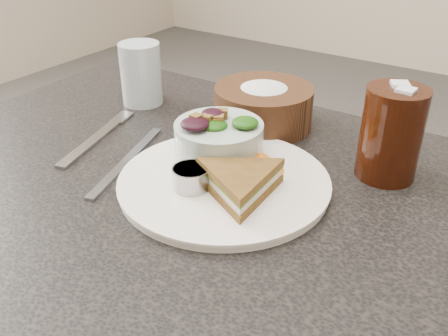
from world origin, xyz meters
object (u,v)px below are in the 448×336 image
at_px(dinner_plate, 224,183).
at_px(dressing_ramekin, 191,178).
at_px(water_glass, 141,74).
at_px(sandwich, 240,183).
at_px(cola_glass, 392,130).
at_px(bread_basket, 264,100).
at_px(salad_bowl, 219,135).

height_order(dinner_plate, dressing_ramekin, dressing_ramekin).
bearing_deg(water_glass, sandwich, -29.15).
distance_m(dinner_plate, water_glass, 0.35).
relative_size(cola_glass, water_glass, 1.25).
xyz_separation_m(sandwich, bread_basket, (-0.10, 0.23, 0.02)).
height_order(dinner_plate, salad_bowl, salad_bowl).
relative_size(salad_bowl, water_glass, 1.13).
xyz_separation_m(dinner_plate, bread_basket, (-0.06, 0.21, 0.04)).
bearing_deg(salad_bowl, dinner_plate, -49.21).
xyz_separation_m(dressing_ramekin, water_glass, (-0.28, 0.21, 0.03)).
height_order(dinner_plate, sandwich, sandwich).
xyz_separation_m(bread_basket, water_glass, (-0.25, -0.04, 0.01)).
relative_size(dinner_plate, bread_basket, 1.73).
distance_m(salad_bowl, bread_basket, 0.16).
relative_size(sandwich, cola_glass, 0.96).
bearing_deg(sandwich, bread_basket, 140.73).
distance_m(dinner_plate, cola_glass, 0.25).
relative_size(bread_basket, water_glass, 1.46).
bearing_deg(salad_bowl, dressing_ramekin, -79.15).
bearing_deg(cola_glass, bread_basket, 168.16).
bearing_deg(water_glass, bread_basket, 8.77).
bearing_deg(salad_bowl, bread_basket, 95.49).
height_order(sandwich, salad_bowl, salad_bowl).
xyz_separation_m(dinner_plate, dressing_ramekin, (-0.02, -0.04, 0.02)).
xyz_separation_m(salad_bowl, bread_basket, (-0.02, 0.16, -0.00)).
bearing_deg(salad_bowl, cola_glass, 26.74).
bearing_deg(bread_basket, salad_bowl, -84.51).
height_order(sandwich, bread_basket, bread_basket).
bearing_deg(bread_basket, sandwich, -67.10).
height_order(sandwich, water_glass, water_glass).
bearing_deg(water_glass, salad_bowl, -24.85).
bearing_deg(bread_basket, water_glass, -171.23).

